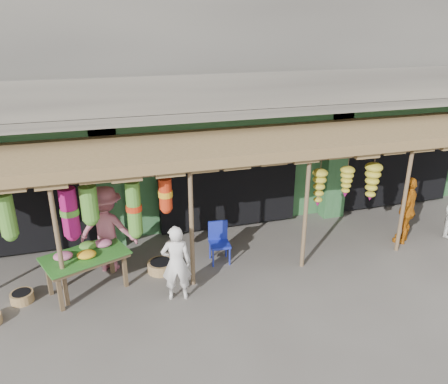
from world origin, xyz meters
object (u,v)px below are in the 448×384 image
object	(u,v)px
person_vendor	(407,210)
person_shopper	(107,229)
blue_chair	(219,240)
flower_table	(85,256)
person_front	(176,263)

from	to	relation	value
person_vendor	person_shopper	bearing A→B (deg)	-44.97
blue_chair	person_shopper	distance (m)	2.47
flower_table	blue_chair	size ratio (longest dim) A/B	1.97
person_vendor	flower_table	bearing A→B (deg)	-39.20
flower_table	person_front	bearing A→B (deg)	-46.54
blue_chair	person_shopper	bearing A→B (deg)	176.65
person_shopper	blue_chair	bearing A→B (deg)	-167.39
blue_chair	person_vendor	size ratio (longest dim) A/B	0.55
flower_table	blue_chair	world-z (taller)	flower_table
person_front	person_shopper	distance (m)	1.94
person_front	person_shopper	xyz separation A→B (m)	(-1.21, 1.51, 0.18)
flower_table	person_front	size ratio (longest dim) A/B	1.16
blue_chair	person_shopper	size ratio (longest dim) A/B	0.48
flower_table	person_vendor	size ratio (longest dim) A/B	1.08
person_front	person_vendor	distance (m)	5.89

